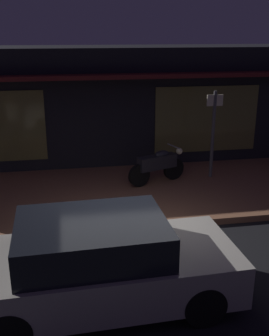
# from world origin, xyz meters

# --- Properties ---
(ground_plane) EXTENTS (60.00, 60.00, 0.00)m
(ground_plane) POSITION_xyz_m (0.00, 0.00, 0.00)
(ground_plane) COLOR black
(sidewalk_slab) EXTENTS (18.00, 4.00, 0.15)m
(sidewalk_slab) POSITION_xyz_m (0.00, 3.00, 0.07)
(sidewalk_slab) COLOR brown
(sidewalk_slab) RESTS_ON ground_plane
(storefront_building) EXTENTS (18.00, 3.30, 3.60)m
(storefront_building) POSITION_xyz_m (0.00, 6.39, 1.80)
(storefront_building) COLOR black
(storefront_building) RESTS_ON ground_plane
(motorcycle) EXTENTS (1.64, 0.79, 0.97)m
(motorcycle) POSITION_xyz_m (1.34, 3.43, 0.65)
(motorcycle) COLOR black
(motorcycle) RESTS_ON sidewalk_slab
(sign_post) EXTENTS (0.44, 0.09, 2.40)m
(sign_post) POSITION_xyz_m (2.91, 3.63, 1.51)
(sign_post) COLOR #47474C
(sign_post) RESTS_ON sidewalk_slab
(parked_car_far) EXTENTS (4.15, 1.88, 1.42)m
(parked_car_far) POSITION_xyz_m (-0.65, -1.24, 0.70)
(parked_car_far) COLOR black
(parked_car_far) RESTS_ON ground_plane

